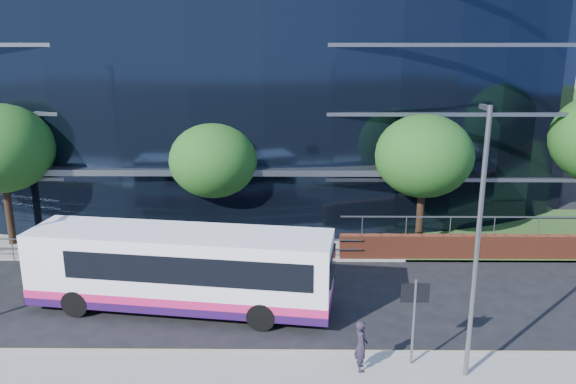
{
  "coord_description": "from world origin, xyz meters",
  "views": [
    {
      "loc": [
        0.85,
        -16.98,
        9.76
      ],
      "look_at": [
        0.61,
        8.0,
        3.04
      ],
      "focal_mm": 35.0,
      "sensor_mm": 36.0,
      "label": 1
    }
  ],
  "objects_px": {
    "tree_far_b": "(214,160)",
    "pedestrian": "(361,345)",
    "street_sign": "(415,304)",
    "tree_dist_e": "(524,95)",
    "streetlight_east": "(478,239)",
    "tree_far_a": "(1,149)",
    "tree_far_c": "(424,156)",
    "city_bus": "(183,269)"
  },
  "relations": [
    {
      "from": "tree_far_b",
      "to": "pedestrian",
      "type": "relative_size",
      "value": 3.77
    },
    {
      "from": "street_sign",
      "to": "tree_far_b",
      "type": "relative_size",
      "value": 0.46
    },
    {
      "from": "tree_dist_e",
      "to": "streetlight_east",
      "type": "height_order",
      "value": "streetlight_east"
    },
    {
      "from": "pedestrian",
      "to": "tree_far_a",
      "type": "bearing_deg",
      "value": 52.99
    },
    {
      "from": "tree_far_c",
      "to": "tree_dist_e",
      "type": "bearing_deg",
      "value": 61.26
    },
    {
      "from": "tree_far_a",
      "to": "streetlight_east",
      "type": "xyz_separation_m",
      "value": [
        19.0,
        -11.17,
        -0.42
      ]
    },
    {
      "from": "street_sign",
      "to": "streetlight_east",
      "type": "distance_m",
      "value": 2.8
    },
    {
      "from": "street_sign",
      "to": "pedestrian",
      "type": "xyz_separation_m",
      "value": [
        -1.6,
        -0.36,
        -1.2
      ]
    },
    {
      "from": "tree_far_a",
      "to": "city_bus",
      "type": "bearing_deg",
      "value": -34.49
    },
    {
      "from": "tree_far_a",
      "to": "city_bus",
      "type": "height_order",
      "value": "tree_far_a"
    },
    {
      "from": "tree_far_b",
      "to": "tree_dist_e",
      "type": "height_order",
      "value": "tree_dist_e"
    },
    {
      "from": "tree_far_a",
      "to": "tree_far_b",
      "type": "distance_m",
      "value": 10.03
    },
    {
      "from": "tree_far_b",
      "to": "tree_dist_e",
      "type": "relative_size",
      "value": 0.93
    },
    {
      "from": "tree_dist_e",
      "to": "pedestrian",
      "type": "xyz_separation_m",
      "value": [
        -21.1,
        -41.94,
        -3.58
      ]
    },
    {
      "from": "tree_far_b",
      "to": "tree_far_c",
      "type": "bearing_deg",
      "value": -2.86
    },
    {
      "from": "tree_dist_e",
      "to": "streetlight_east",
      "type": "xyz_separation_m",
      "value": [
        -18.0,
        -42.17,
        -0.1
      ]
    },
    {
      "from": "streetlight_east",
      "to": "city_bus",
      "type": "bearing_deg",
      "value": 154.21
    },
    {
      "from": "street_sign",
      "to": "tree_dist_e",
      "type": "distance_m",
      "value": 45.99
    },
    {
      "from": "pedestrian",
      "to": "streetlight_east",
      "type": "bearing_deg",
      "value": -96.73
    },
    {
      "from": "street_sign",
      "to": "tree_far_a",
      "type": "height_order",
      "value": "tree_far_a"
    },
    {
      "from": "tree_far_a",
      "to": "pedestrian",
      "type": "height_order",
      "value": "tree_far_a"
    },
    {
      "from": "tree_far_a",
      "to": "tree_far_c",
      "type": "distance_m",
      "value": 20.0
    },
    {
      "from": "tree_far_a",
      "to": "tree_far_c",
      "type": "relative_size",
      "value": 1.07
    },
    {
      "from": "tree_far_a",
      "to": "city_bus",
      "type": "distance_m",
      "value": 12.3
    },
    {
      "from": "tree_far_b",
      "to": "city_bus",
      "type": "bearing_deg",
      "value": -91.74
    },
    {
      "from": "tree_far_a",
      "to": "tree_far_b",
      "type": "bearing_deg",
      "value": 2.86
    },
    {
      "from": "tree_far_c",
      "to": "pedestrian",
      "type": "relative_size",
      "value": 4.06
    },
    {
      "from": "pedestrian",
      "to": "street_sign",
      "type": "bearing_deg",
      "value": -79.95
    },
    {
      "from": "tree_far_c",
      "to": "tree_dist_e",
      "type": "xyz_separation_m",
      "value": [
        17.0,
        31.0,
        0.0
      ]
    },
    {
      "from": "tree_far_c",
      "to": "streetlight_east",
      "type": "distance_m",
      "value": 11.22
    },
    {
      "from": "streetlight_east",
      "to": "pedestrian",
      "type": "height_order",
      "value": "streetlight_east"
    },
    {
      "from": "city_bus",
      "to": "tree_far_b",
      "type": "bearing_deg",
      "value": 96.23
    },
    {
      "from": "tree_far_c",
      "to": "tree_dist_e",
      "type": "distance_m",
      "value": 35.36
    },
    {
      "from": "tree_far_c",
      "to": "pedestrian",
      "type": "distance_m",
      "value": 12.22
    },
    {
      "from": "city_bus",
      "to": "pedestrian",
      "type": "xyz_separation_m",
      "value": [
        6.12,
        -4.22,
        -0.66
      ]
    },
    {
      "from": "tree_dist_e",
      "to": "city_bus",
      "type": "distance_m",
      "value": 46.61
    },
    {
      "from": "street_sign",
      "to": "tree_far_c",
      "type": "relative_size",
      "value": 0.43
    },
    {
      "from": "street_sign",
      "to": "tree_far_c",
      "type": "distance_m",
      "value": 11.14
    },
    {
      "from": "city_bus",
      "to": "pedestrian",
      "type": "distance_m",
      "value": 7.46
    },
    {
      "from": "street_sign",
      "to": "tree_far_a",
      "type": "relative_size",
      "value": 0.4
    },
    {
      "from": "tree_far_a",
      "to": "street_sign",
      "type": "bearing_deg",
      "value": -31.17
    },
    {
      "from": "tree_far_b",
      "to": "tree_far_c",
      "type": "height_order",
      "value": "tree_far_c"
    }
  ]
}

